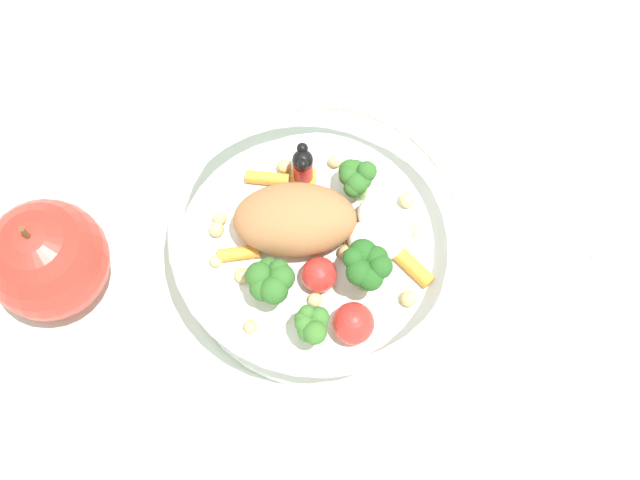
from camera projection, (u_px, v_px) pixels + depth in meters
name	position (u px, v px, depth m)	size (l,w,h in m)	color
ground_plane	(301.00, 258.00, 0.62)	(2.40, 2.40, 0.00)	silver
food_container	(322.00, 240.00, 0.59)	(0.20, 0.20, 0.06)	white
loose_apple	(48.00, 260.00, 0.57)	(0.08, 0.08, 0.10)	red
folded_napkin	(618.00, 187.00, 0.63)	(0.10, 0.12, 0.01)	white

